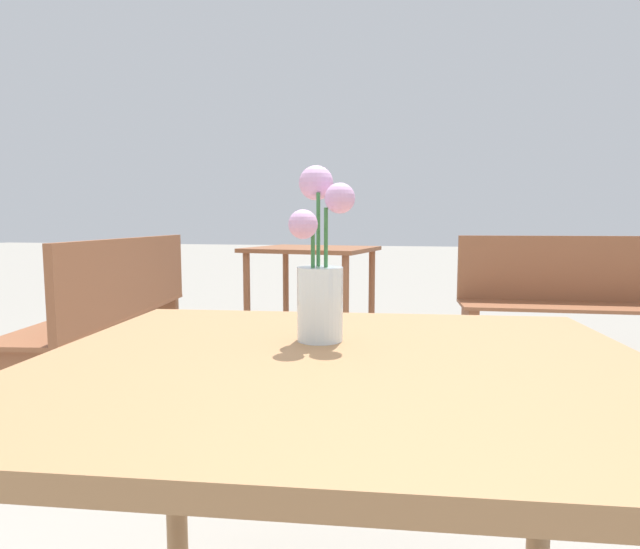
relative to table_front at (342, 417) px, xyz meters
name	(u,v)px	position (x,y,z in m)	size (l,w,h in m)	color
table_front	(342,417)	(0.00, 0.00, 0.00)	(1.04, 0.88, 0.72)	#9E7047
flower_vase	(320,276)	(-0.06, 0.11, 0.21)	(0.11, 0.14, 0.31)	silver
bench_near	(596,302)	(1.12, 2.46, -0.16)	(1.61, 0.45, 0.85)	brown
bench_middle	(117,312)	(-1.48, 1.57, -0.16)	(0.59, 1.52, 0.85)	brown
table_back	(312,262)	(-0.72, 2.92, 0.02)	(0.99, 0.92, 0.75)	brown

